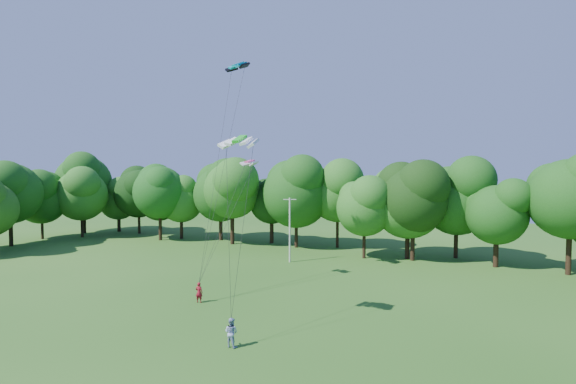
% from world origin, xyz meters
% --- Properties ---
extents(ground, '(160.00, 160.00, 0.00)m').
position_xyz_m(ground, '(0.00, 0.00, 0.00)').
color(ground, '#225316').
rests_on(ground, ground).
extents(utility_pole, '(1.38, 0.64, 7.31)m').
position_xyz_m(utility_pole, '(-4.97, 27.64, 3.78)').
color(utility_pole, silver).
rests_on(utility_pole, ground).
extents(kite_flyer_left, '(0.67, 0.53, 1.63)m').
position_xyz_m(kite_flyer_left, '(-4.72, 10.69, 0.81)').
color(kite_flyer_left, maroon).
rests_on(kite_flyer_left, ground).
extents(kite_flyer_right, '(0.88, 0.69, 1.76)m').
position_xyz_m(kite_flyer_right, '(2.46, 4.38, 0.88)').
color(kite_flyer_right, '#93A2CC').
rests_on(kite_flyer_right, ground).
extents(kite_teal, '(2.81, 1.99, 0.60)m').
position_xyz_m(kite_teal, '(-5.92, 18.50, 20.39)').
color(kite_teal, '#0597AD').
rests_on(kite_teal, ground).
extents(kite_green, '(2.58, 1.16, 0.59)m').
position_xyz_m(kite_green, '(1.37, 7.14, 12.54)').
color(kite_green, green).
rests_on(kite_green, ground).
extents(kite_pink, '(1.90, 1.25, 0.30)m').
position_xyz_m(kite_pink, '(-4.33, 17.86, 11.28)').
color(kite_pink, '#EB4192').
rests_on(kite_pink, ground).
extents(tree_back_west, '(8.46, 8.46, 12.31)m').
position_xyz_m(tree_back_west, '(-28.93, 33.17, 7.69)').
color(tree_back_west, '#382216').
rests_on(tree_back_west, ground).
extents(tree_back_center, '(8.48, 8.48, 12.34)m').
position_xyz_m(tree_back_center, '(7.36, 34.67, 7.70)').
color(tree_back_center, black).
rests_on(tree_back_center, ground).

